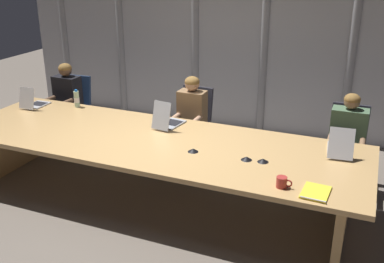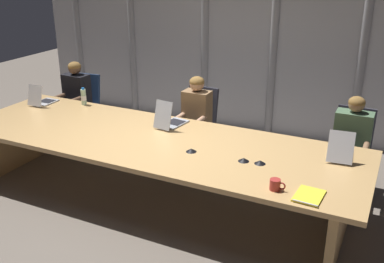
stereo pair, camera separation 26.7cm
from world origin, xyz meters
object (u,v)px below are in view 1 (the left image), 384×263
(water_bottle_primary, at_px, (77,99))
(conference_mic_left_side, at_px, (246,158))
(office_chair_left_mid, at_px, (192,134))
(person_left_end, at_px, (64,99))
(laptop_left_end, at_px, (34,103))
(laptop_center, at_px, (340,147))
(conference_mic_right_side, at_px, (193,150))
(conference_mic_middle, at_px, (263,160))
(office_chair_left_end, at_px, (74,116))
(coffee_mug_near, at_px, (282,182))
(office_chair_center, at_px, (344,157))
(person_left_mid, at_px, (189,117))
(laptop_left_mid, at_px, (168,121))
(spiral_notepad, at_px, (316,192))
(person_center, at_px, (347,139))

(water_bottle_primary, bearing_deg, conference_mic_left_side, -16.35)
(office_chair_left_mid, height_order, person_left_end, person_left_end)
(laptop_left_end, relative_size, laptop_center, 0.78)
(person_left_end, distance_m, conference_mic_right_side, 2.76)
(laptop_center, bearing_deg, conference_mic_middle, 122.58)
(office_chair_left_end, bearing_deg, coffee_mug_near, 59.33)
(office_chair_center, relative_size, person_left_mid, 0.83)
(laptop_left_end, distance_m, water_bottle_primary, 0.57)
(laptop_left_mid, bearing_deg, laptop_left_end, 98.22)
(person_left_mid, xyz_separation_m, coffee_mug_near, (1.52, -1.55, 0.12))
(laptop_center, relative_size, spiral_notepad, 1.53)
(office_chair_left_mid, bearing_deg, person_left_end, -81.20)
(person_left_end, bearing_deg, office_chair_center, 95.49)
(laptop_left_end, height_order, laptop_center, laptop_center)
(conference_mic_middle, bearing_deg, office_chair_left_mid, 135.09)
(office_chair_left_mid, height_order, office_chair_center, office_chair_left_mid)
(laptop_center, xyz_separation_m, water_bottle_primary, (-3.37, 0.21, 0.05))
(person_left_mid, bearing_deg, office_chair_center, 95.25)
(office_chair_center, bearing_deg, laptop_left_mid, -67.80)
(conference_mic_right_side, bearing_deg, water_bottle_primary, 158.91)
(office_chair_left_mid, distance_m, person_center, 2.01)
(person_left_mid, height_order, water_bottle_primary, person_left_mid)
(person_left_end, bearing_deg, laptop_left_end, 2.89)
(person_left_mid, distance_m, spiral_notepad, 2.38)
(person_center, xyz_separation_m, conference_mic_right_side, (-1.42, -1.15, 0.09))
(laptop_left_mid, height_order, coffee_mug_near, laptop_left_mid)
(laptop_center, distance_m, coffee_mug_near, 1.04)
(laptop_left_mid, height_order, person_left_end, person_left_end)
(office_chair_left_end, xyz_separation_m, office_chair_center, (3.90, 0.00, 0.01))
(office_chair_center, relative_size, coffee_mug_near, 6.96)
(laptop_left_end, height_order, conference_mic_left_side, laptop_left_end)
(office_chair_center, bearing_deg, laptop_center, -0.53)
(laptop_left_mid, relative_size, office_chair_center, 0.47)
(conference_mic_middle, bearing_deg, water_bottle_primary, 164.90)
(conference_mic_middle, bearing_deg, person_center, 58.06)
(person_center, height_order, conference_mic_right_side, person_center)
(person_left_mid, relative_size, conference_mic_middle, 10.73)
(conference_mic_left_side, relative_size, conference_mic_middle, 1.00)
(office_chair_center, distance_m, spiral_notepad, 1.76)
(coffee_mug_near, height_order, spiral_notepad, coffee_mug_near)
(laptop_left_mid, relative_size, office_chair_left_mid, 0.47)
(laptop_left_mid, xyz_separation_m, person_left_mid, (0.02, 0.59, -0.13))
(laptop_center, bearing_deg, laptop_left_mid, 84.25)
(conference_mic_left_side, distance_m, conference_mic_right_side, 0.56)
(person_center, distance_m, conference_mic_left_side, 1.43)
(office_chair_left_end, distance_m, person_left_mid, 2.00)
(person_center, bearing_deg, laptop_center, -3.40)
(conference_mic_left_side, bearing_deg, conference_mic_right_side, -178.12)
(conference_mic_left_side, height_order, conference_mic_middle, same)
(conference_mic_left_side, bearing_deg, conference_mic_middle, 5.67)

